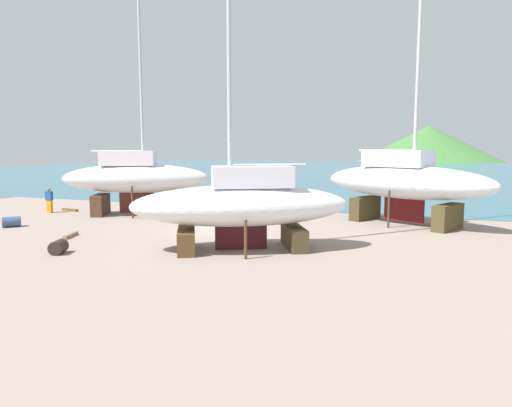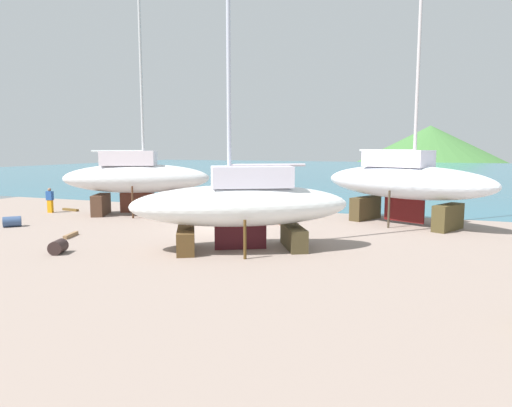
# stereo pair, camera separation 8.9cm
# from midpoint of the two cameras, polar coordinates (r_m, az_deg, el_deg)

# --- Properties ---
(ground_plane) EXTENTS (46.77, 46.77, 0.00)m
(ground_plane) POSITION_cam_midpoint_polar(r_m,az_deg,el_deg) (20.98, -8.87, -4.81)
(ground_plane) COLOR gray
(sea_water) EXTENTS (158.84, 113.84, 0.01)m
(sea_water) POSITION_cam_midpoint_polar(r_m,az_deg,el_deg) (87.13, 14.14, 3.96)
(sea_water) COLOR #2D6C83
(sea_water) RESTS_ON ground
(headland_hill) EXTENTS (101.24, 101.24, 25.87)m
(headland_hill) POSITION_cam_midpoint_polar(r_m,az_deg,el_deg) (192.18, 20.65, 5.25)
(headland_hill) COLOR #427638
(headland_hill) RESTS_ON ground
(sailboat_mid_port) EXTENTS (9.57, 6.54, 14.80)m
(sailboat_mid_port) POSITION_cam_midpoint_polar(r_m,az_deg,el_deg) (30.02, -14.88, 3.11)
(sailboat_mid_port) COLOR #4E2E2B
(sailboat_mid_port) RESTS_ON ground
(sailboat_large_starboard) EXTENTS (9.46, 7.06, 15.98)m
(sailboat_large_starboard) POSITION_cam_midpoint_polar(r_m,az_deg,el_deg) (18.97, -1.91, -0.02)
(sailboat_large_starboard) COLOR brown
(sailboat_large_starboard) RESTS_ON ground
(sailboat_far_slipway) EXTENTS (10.24, 6.92, 14.81)m
(sailboat_far_slipway) POSITION_cam_midpoint_polar(r_m,az_deg,el_deg) (26.56, 17.93, 2.64)
(sailboat_far_slipway) COLOR #4B3F22
(sailboat_far_slipway) RESTS_ON ground
(worker) EXTENTS (0.46, 0.28, 1.64)m
(worker) POSITION_cam_midpoint_polar(r_m,az_deg,el_deg) (32.93, -24.50, 0.41)
(worker) COLOR orange
(worker) RESTS_ON ground
(barrel_by_slipway) EXTENTS (0.79, 0.90, 0.56)m
(barrel_by_slipway) POSITION_cam_midpoint_polar(r_m,az_deg,el_deg) (20.12, -23.60, -5.01)
(barrel_by_slipway) COLOR #2E201E
(barrel_by_slipway) RESTS_ON ground
(barrel_tipped_left) EXTENTS (0.84, 0.84, 0.89)m
(barrel_tipped_left) POSITION_cam_midpoint_polar(r_m,az_deg,el_deg) (25.51, 3.37, -1.62)
(barrel_tipped_left) COLOR brown
(barrel_tipped_left) RESTS_ON ground
(barrel_rust_near) EXTENTS (1.02, 1.02, 0.57)m
(barrel_rust_near) POSITION_cam_midpoint_polar(r_m,az_deg,el_deg) (27.98, -28.32, -2.02)
(barrel_rust_near) COLOR #344B74
(barrel_rust_near) RESTS_ON ground
(timber_plank_near) EXTENTS (1.44, 0.43, 0.15)m
(timber_plank_near) POSITION_cam_midpoint_polar(r_m,az_deg,el_deg) (33.44, -22.32, -0.73)
(timber_plank_near) COLOR brown
(timber_plank_near) RESTS_ON ground
(timber_long_fore) EXTENTS (0.59, 1.30, 0.17)m
(timber_long_fore) POSITION_cam_midpoint_polar(r_m,az_deg,el_deg) (23.65, -22.26, -3.70)
(timber_long_fore) COLOR olive
(timber_long_fore) RESTS_ON ground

